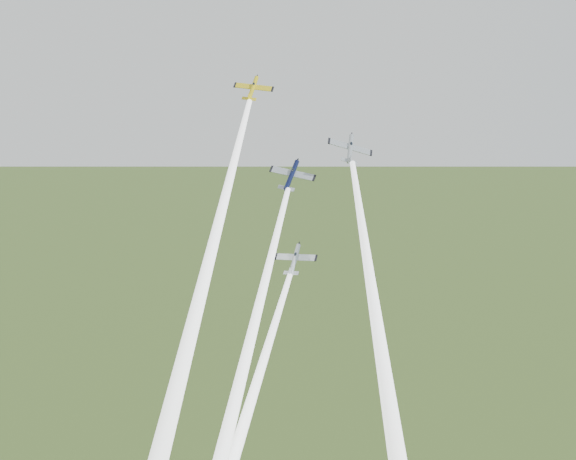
{
  "coord_description": "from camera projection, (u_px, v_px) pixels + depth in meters",
  "views": [
    {
      "loc": [
        12.14,
        -128.14,
        117.56
      ],
      "look_at": [
        0.0,
        -6.0,
        92.0
      ],
      "focal_mm": 45.0,
      "sensor_mm": 36.0,
      "label": 1
    }
  ],
  "objects": [
    {
      "name": "plane_silver_right",
      "position": [
        350.0,
        149.0,
        129.53
      ],
      "size": [
        8.8,
        8.63,
        8.79
      ],
      "primitive_type": null,
      "rotation": [
        0.76,
        0.28,
        0.19
      ],
      "color": "#A3A9B0"
    },
    {
      "name": "smoke_trail_silver_low",
      "position": [
        240.0,
        436.0,
        109.82
      ],
      "size": [
        14.61,
        43.34,
        42.25
      ],
      "primitive_type": null,
      "rotation": [
        -0.81,
        0.0,
        -0.27
      ],
      "color": "white"
    },
    {
      "name": "plane_silver_low",
      "position": [
        295.0,
        259.0,
        126.66
      ],
      "size": [
        9.13,
        8.49,
        6.72
      ],
      "primitive_type": null,
      "rotation": [
        0.76,
        -0.05,
        -0.27
      ],
      "color": "silver"
    },
    {
      "name": "smoke_trail_silver_right",
      "position": [
        376.0,
        316.0,
        110.42
      ],
      "size": [
        11.55,
        45.95,
        44.19
      ],
      "primitive_type": null,
      "rotation": [
        -0.81,
        0.0,
        0.19
      ],
      "color": "white"
    },
    {
      "name": "smoke_trail_yellow",
      "position": [
        209.0,
        262.0,
        112.2
      ],
      "size": [
        8.81,
        52.54,
        50.19
      ],
      "primitive_type": null,
      "rotation": [
        -0.81,
        0.0,
        -0.11
      ],
      "color": "white"
    },
    {
      "name": "plane_navy",
      "position": [
        291.0,
        175.0,
        132.3
      ],
      "size": [
        10.55,
        8.45,
        8.33
      ],
      "primitive_type": null,
      "rotation": [
        0.76,
        0.17,
        -0.18
      ],
      "color": "black"
    },
    {
      "name": "plane_yellow",
      "position": [
        253.0,
        88.0,
        133.27
      ],
      "size": [
        8.66,
        7.04,
        6.8
      ],
      "primitive_type": null,
      "rotation": [
        0.76,
        0.1,
        -0.11
      ],
      "color": "gold"
    },
    {
      "name": "smoke_trail_navy",
      "position": [
        241.0,
        376.0,
        110.75
      ],
      "size": [
        12.35,
        54.54,
        52.41
      ],
      "primitive_type": null,
      "rotation": [
        -0.81,
        0.0,
        -0.18
      ],
      "color": "white"
    }
  ]
}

